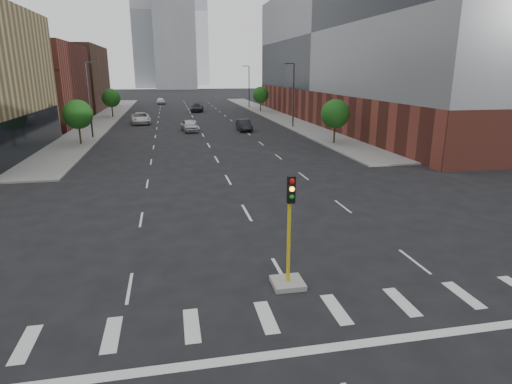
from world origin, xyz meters
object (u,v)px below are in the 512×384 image
object	(u,v)px
car_far_left	(141,118)
car_distant	(161,101)
car_deep_right	(197,108)
car_near_left	(189,125)
car_mid_right	(244,125)
median_traffic_signal	(288,263)

from	to	relation	value
car_far_left	car_distant	xyz separation A→B (m)	(2.53, 41.31, -0.06)
car_far_left	car_deep_right	bearing A→B (deg)	56.02
car_near_left	car_distant	size ratio (longest dim) A/B	1.03
car_distant	car_deep_right	bearing A→B (deg)	-76.47
car_far_left	car_deep_right	world-z (taller)	car_far_left
car_mid_right	car_deep_right	size ratio (longest dim) A/B	0.84
median_traffic_signal	car_near_left	world-z (taller)	median_traffic_signal
car_far_left	car_mid_right	bearing A→B (deg)	-43.69
car_mid_right	car_distant	size ratio (longest dim) A/B	1.01
car_near_left	car_deep_right	bearing A→B (deg)	76.89
car_far_left	car_deep_right	size ratio (longest dim) A/B	1.10
car_near_left	car_far_left	distance (m)	12.67
car_far_left	car_deep_right	distance (m)	21.11
car_near_left	car_far_left	world-z (taller)	car_far_left
car_far_left	car_distant	world-z (taller)	car_far_left
car_mid_right	car_far_left	xyz separation A→B (m)	(-14.47, 11.34, 0.08)
car_far_left	car_near_left	bearing A→B (deg)	-61.83
car_mid_right	car_far_left	bearing A→B (deg)	142.00
car_mid_right	car_far_left	world-z (taller)	car_far_left
car_mid_right	car_deep_right	xyz separation A→B (m)	(-4.43, 29.92, 0.04)
median_traffic_signal	car_near_left	size ratio (longest dim) A/B	0.92
car_near_left	car_distant	bearing A→B (deg)	87.75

